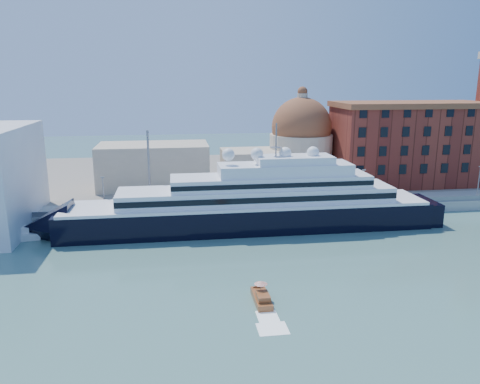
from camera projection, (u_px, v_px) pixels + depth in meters
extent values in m
plane|color=#3A6462|center=(264.00, 271.00, 78.91)|extent=(400.00, 400.00, 0.00)
cube|color=gray|center=(237.00, 209.00, 111.31)|extent=(180.00, 10.00, 2.50)
cube|color=slate|center=(219.00, 176.00, 150.79)|extent=(260.00, 72.00, 2.00)
cube|color=slate|center=(239.00, 207.00, 106.54)|extent=(180.00, 0.10, 1.20)
cube|color=black|center=(247.00, 219.00, 100.62)|extent=(78.48, 12.07, 6.54)
cone|color=black|center=(47.00, 227.00, 94.94)|extent=(10.06, 12.07, 12.07)
cube|color=black|center=(418.00, 212.00, 106.07)|extent=(6.04, 11.07, 6.04)
cube|color=white|center=(247.00, 203.00, 99.78)|extent=(76.47, 12.27, 0.60)
cube|color=white|center=(257.00, 194.00, 99.63)|extent=(58.36, 10.06, 3.02)
cube|color=black|center=(261.00, 200.00, 94.79)|extent=(58.36, 0.15, 1.21)
cube|color=white|center=(271.00, 181.00, 99.37)|extent=(42.26, 9.06, 2.62)
cube|color=white|center=(285.00, 169.00, 99.19)|extent=(28.17, 8.05, 2.41)
cube|color=white|center=(294.00, 160.00, 98.99)|extent=(16.10, 7.04, 1.61)
cylinder|color=slate|center=(276.00, 140.00, 97.43)|extent=(0.30, 0.30, 7.04)
sphere|color=white|center=(228.00, 155.00, 96.71)|extent=(2.62, 2.62, 2.62)
sphere|color=white|center=(257.00, 154.00, 97.54)|extent=(2.62, 2.62, 2.62)
sphere|color=white|center=(285.00, 153.00, 98.38)|extent=(2.62, 2.62, 2.62)
sphere|color=white|center=(313.00, 153.00, 99.21)|extent=(2.62, 2.62, 2.62)
cube|color=white|center=(8.00, 238.00, 93.61)|extent=(12.60, 6.34, 1.60)
cube|color=white|center=(19.00, 230.00, 93.96)|extent=(4.43, 3.26, 1.20)
cube|color=brown|center=(261.00, 299.00, 68.05)|extent=(2.22, 6.61, 1.10)
cube|color=brown|center=(263.00, 297.00, 66.77)|extent=(1.77, 2.76, 0.88)
cylinder|color=slate|center=(261.00, 289.00, 68.25)|extent=(0.07, 0.07, 1.76)
cone|color=red|center=(261.00, 283.00, 68.01)|extent=(1.98, 1.98, 0.44)
cube|color=maroon|center=(409.00, 146.00, 132.98)|extent=(42.00, 18.00, 22.00)
cube|color=brown|center=(412.00, 105.00, 130.25)|extent=(43.00, 19.00, 1.50)
cylinder|color=beige|center=(300.00, 158.00, 135.57)|extent=(18.00, 18.00, 14.00)
sphere|color=brown|center=(301.00, 127.00, 133.43)|extent=(17.00, 17.00, 17.00)
cylinder|color=beige|center=(302.00, 99.00, 131.53)|extent=(3.00, 3.00, 3.00)
cube|color=beige|center=(254.00, 168.00, 132.20)|extent=(18.00, 14.00, 10.00)
cube|color=beige|center=(154.00, 166.00, 130.03)|extent=(30.00, 16.00, 12.00)
cylinder|color=slate|center=(104.00, 195.00, 103.04)|extent=(0.24, 0.24, 8.00)
cube|color=slate|center=(102.00, 177.00, 102.07)|extent=(0.80, 0.30, 0.25)
cylinder|color=slate|center=(238.00, 191.00, 107.17)|extent=(0.24, 0.24, 8.00)
cube|color=slate|center=(238.00, 173.00, 106.20)|extent=(0.80, 0.30, 0.25)
cylinder|color=slate|center=(363.00, 187.00, 111.31)|extent=(0.24, 0.24, 8.00)
cube|color=slate|center=(364.00, 170.00, 110.33)|extent=(0.80, 0.30, 0.25)
cylinder|color=slate|center=(479.00, 183.00, 115.44)|extent=(0.24, 0.24, 8.00)
cylinder|color=slate|center=(149.00, 170.00, 105.16)|extent=(0.50, 0.50, 18.00)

